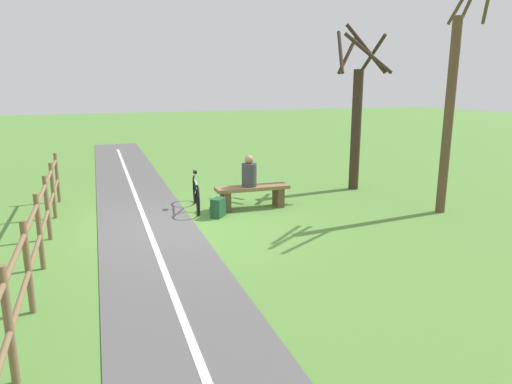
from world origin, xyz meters
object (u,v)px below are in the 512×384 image
backpack (218,208)px  bench (252,193)px  person_seated (249,173)px  tree_mid_field (452,104)px  tree_near_bench (357,115)px  bicycle (196,194)px

backpack → bench: bearing=-157.8°
person_seated → backpack: (0.87, 0.39, -0.62)m
person_seated → tree_mid_field: tree_mid_field is taller
tree_mid_field → tree_near_bench: (0.54, -2.69, -0.37)m
person_seated → tree_near_bench: size_ratio=0.17×
bench → bicycle: (1.20, -0.43, 0.00)m
backpack → tree_mid_field: tree_mid_field is taller
tree_near_bench → person_seated: bearing=14.2°
bench → tree_mid_field: 4.68m
bench → person_seated: (0.08, -0.00, 0.47)m
bench → tree_near_bench: bearing=-162.2°
person_seated → bench: bearing=180.0°
bicycle → tree_mid_field: 5.85m
bench → backpack: (0.94, 0.38, -0.15)m
bench → backpack: bench is taller
person_seated → bicycle: person_seated is taller
bicycle → tree_mid_field: (-5.00, 2.28, 2.01)m
bench → bicycle: 1.28m
person_seated → backpack: 1.13m
person_seated → tree_near_bench: tree_near_bench is taller
person_seated → bicycle: (1.12, -0.43, -0.47)m
backpack → person_seated: bearing=-155.8°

